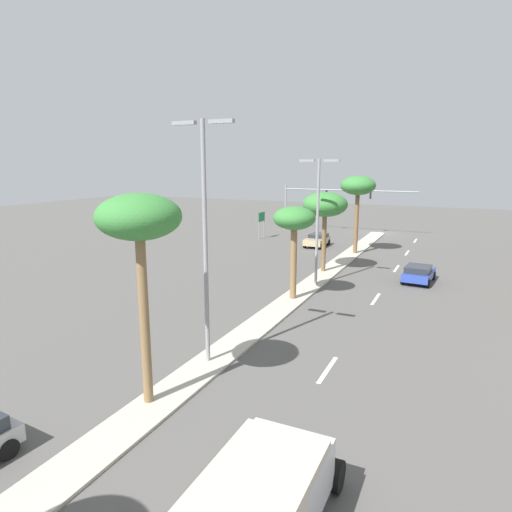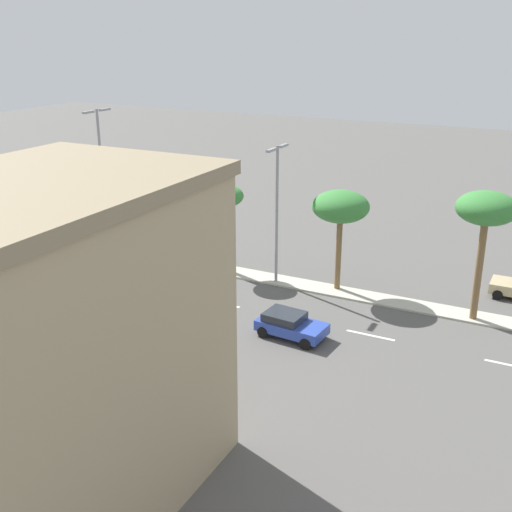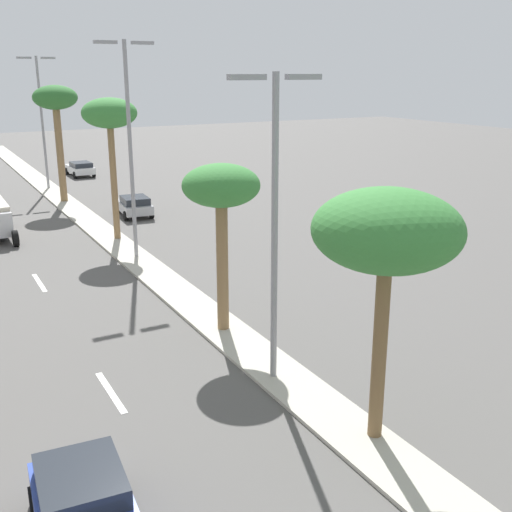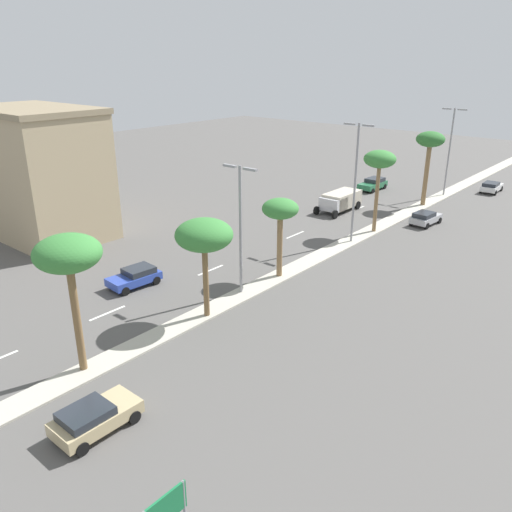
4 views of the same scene
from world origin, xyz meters
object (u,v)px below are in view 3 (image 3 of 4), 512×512
(palm_tree_trailing, at_px, (56,103))
(street_lamp_near, at_px, (130,135))
(palm_tree_rear, at_px, (221,191))
(street_lamp_trailing, at_px, (275,207))
(sedan_blue_center, at_px, (85,508))
(palm_tree_right, at_px, (387,233))
(sedan_silver_left, at_px, (134,205))
(street_lamp_leading, at_px, (41,113))
(palm_tree_center, at_px, (110,117))
(sedan_white_trailing, at_px, (80,168))

(palm_tree_trailing, height_order, street_lamp_near, street_lamp_near)
(palm_tree_rear, relative_size, street_lamp_near, 0.58)
(street_lamp_trailing, xyz_separation_m, sedan_blue_center, (-6.91, -4.11, -4.82))
(palm_tree_right, bearing_deg, sedan_silver_left, 84.44)
(street_lamp_trailing, bearing_deg, street_lamp_leading, 89.48)
(palm_tree_right, bearing_deg, sedan_blue_center, 179.78)
(street_lamp_leading, bearing_deg, street_lamp_near, -89.78)
(palm_tree_trailing, bearing_deg, street_lamp_trailing, -90.54)
(palm_tree_center, relative_size, sedan_white_trailing, 1.94)
(palm_tree_right, relative_size, street_lamp_trailing, 0.72)
(palm_tree_trailing, bearing_deg, street_lamp_leading, 89.55)
(street_lamp_near, bearing_deg, palm_tree_center, 87.18)
(palm_tree_rear, distance_m, street_lamp_near, 10.70)
(palm_tree_rear, distance_m, sedan_silver_left, 20.96)
(palm_tree_trailing, height_order, street_lamp_trailing, street_lamp_trailing)
(palm_tree_right, relative_size, street_lamp_near, 0.62)
(palm_tree_right, bearing_deg, sedan_white_trailing, 85.58)
(palm_tree_trailing, relative_size, sedan_silver_left, 2.10)
(palm_tree_right, relative_size, palm_tree_rear, 1.07)
(sedan_white_trailing, xyz_separation_m, sedan_silver_left, (-0.85, -18.37, 0.01))
(palm_tree_rear, height_order, palm_tree_trailing, palm_tree_trailing)
(street_lamp_near, bearing_deg, palm_tree_right, -89.24)
(palm_tree_right, relative_size, palm_tree_trailing, 0.79)
(sedan_silver_left, bearing_deg, palm_tree_trailing, 114.94)
(street_lamp_near, xyz_separation_m, sedan_white_trailing, (3.88, 27.93, -5.59))
(street_lamp_trailing, height_order, street_lamp_leading, street_lamp_leading)
(street_lamp_trailing, relative_size, sedan_blue_center, 2.32)
(palm_tree_right, bearing_deg, street_lamp_near, 90.76)
(street_lamp_trailing, height_order, street_lamp_near, street_lamp_near)
(palm_tree_rear, bearing_deg, street_lamp_leading, 89.88)
(palm_tree_right, bearing_deg, palm_tree_center, 90.13)
(palm_tree_center, bearing_deg, sedan_blue_center, -108.18)
(street_lamp_trailing, bearing_deg, sedan_white_trailing, 84.26)
(palm_tree_trailing, relative_size, street_lamp_leading, 0.80)
(palm_tree_rear, xyz_separation_m, sedan_blue_center, (-7.18, -8.27, -4.56))
(palm_tree_center, height_order, street_lamp_near, street_lamp_near)
(palm_tree_right, height_order, street_lamp_leading, street_lamp_leading)
(sedan_white_trailing, distance_m, sedan_silver_left, 18.39)
(street_lamp_near, height_order, sedan_blue_center, street_lamp_near)
(street_lamp_trailing, height_order, sedan_blue_center, street_lamp_trailing)
(street_lamp_leading, height_order, sedan_blue_center, street_lamp_leading)
(street_lamp_near, height_order, sedan_silver_left, street_lamp_near)
(street_lamp_near, height_order, sedan_white_trailing, street_lamp_near)
(street_lamp_leading, relative_size, sedan_silver_left, 2.63)
(palm_tree_rear, relative_size, palm_tree_trailing, 0.74)
(street_lamp_near, xyz_separation_m, sedan_silver_left, (3.02, 9.55, -5.58))
(palm_tree_trailing, height_order, sedan_white_trailing, palm_tree_trailing)
(palm_tree_center, relative_size, street_lamp_trailing, 0.85)
(palm_tree_trailing, bearing_deg, palm_tree_center, -88.47)
(street_lamp_leading, relative_size, sedan_blue_center, 2.61)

